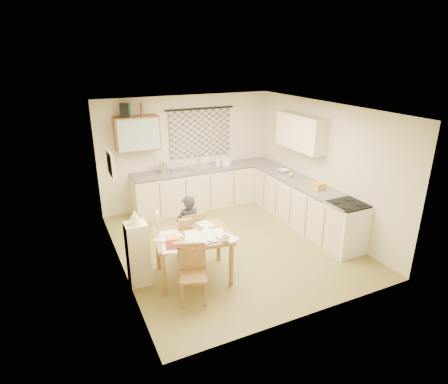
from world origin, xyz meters
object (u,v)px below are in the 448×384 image
dining_table (193,256)px  person (189,228)px  stove (345,228)px  shelf_stand (138,254)px  chair_far (191,243)px  counter_right (303,204)px  counter_back (205,187)px

dining_table → person: person is taller
stove → shelf_stand: size_ratio=0.91×
shelf_stand → chair_far: bearing=20.6°
stove → shelf_stand: shelf_stand is taller
counter_right → dining_table: bearing=-162.2°
counter_right → dining_table: counter_right is taller
chair_far → shelf_stand: shelf_stand is taller
counter_right → person: (-2.59, -0.32, 0.14)m
stove → dining_table: stove is taller
counter_right → counter_back: bearing=128.3°
counter_right → shelf_stand: size_ratio=2.92×
person → shelf_stand: (-0.95, -0.36, -0.08)m
counter_back → dining_table: size_ratio=2.60×
counter_right → chair_far: counter_right is taller
dining_table → chair_far: chair_far is taller
stove → chair_far: size_ratio=1.05×
person → chair_far: bearing=-165.0°
counter_back → chair_far: 2.39m
stove → person: bearing=160.5°
stove → person: person is taller
stove → counter_back: bearing=115.0°
dining_table → shelf_stand: size_ratio=1.26×
shelf_stand → dining_table: bearing=-13.8°
counter_back → stove: stove is taller
dining_table → person: size_ratio=1.08×
dining_table → stove: bearing=2.0°
shelf_stand → person: bearing=20.6°
counter_right → stove: size_ratio=3.20×
chair_far → person: 0.32m
counter_back → stove: (1.41, -3.03, 0.01)m
stove → chair_far: (-2.55, 0.94, -0.19)m
dining_table → person: 0.61m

